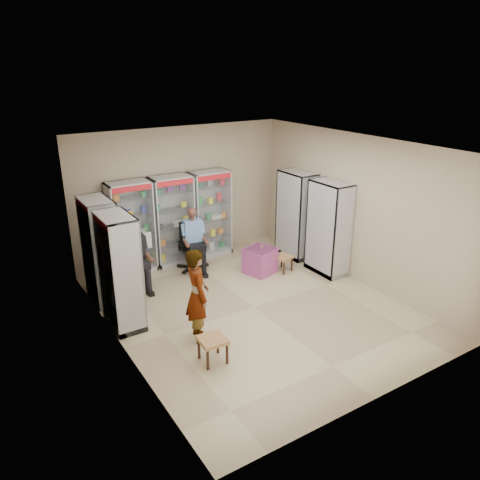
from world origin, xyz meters
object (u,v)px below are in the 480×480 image
cabinet_back_right (210,214)px  cabinet_left_far (101,251)px  cabinet_back_mid (173,220)px  cabinet_right_far (296,215)px  cabinet_back_left (132,228)px  woven_stool_b (213,350)px  cabinet_left_near (120,272)px  standing_man (197,295)px  pink_trunk (260,261)px  seated_shopkeeper (193,241)px  office_chair (192,247)px  cabinet_right_near (329,228)px  wooden_chair (134,265)px  woven_stool_a (283,263)px

cabinet_back_right → cabinet_left_far: size_ratio=1.00×
cabinet_back_mid → cabinet_right_far: size_ratio=1.00×
cabinet_back_left → cabinet_right_far: same height
cabinet_back_right → woven_stool_b: 4.39m
cabinet_back_right → cabinet_left_near: same height
cabinet_back_left → cabinet_back_right: (1.90, 0.00, 0.00)m
standing_man → cabinet_left_near: bearing=50.9°
cabinet_left_near → pink_trunk: cabinet_left_near is taller
seated_shopkeeper → woven_stool_b: size_ratio=3.35×
office_chair → standing_man: (-1.17, -2.54, 0.26)m
standing_man → woven_stool_b: bearing=-177.9°
cabinet_back_left → cabinet_left_far: same height
cabinet_back_right → cabinet_right_near: bearing=-53.8°
wooden_chair → seated_shopkeeper: seated_shopkeeper is taller
office_chair → cabinet_right_near: bearing=-25.5°
cabinet_right_far → wooden_chair: size_ratio=2.13×
cabinet_back_right → woven_stool_b: bearing=-118.4°
cabinet_back_right → cabinet_right_near: same height
cabinet_left_near → pink_trunk: (3.20, 0.52, -0.72)m
standing_man → office_chair: bearing=-13.4°
cabinet_back_mid → office_chair: size_ratio=1.90×
cabinet_back_right → woven_stool_a: (0.85, -1.71, -0.82)m
seated_shopkeeper → standing_man: (-1.17, -2.49, 0.12)m
cabinet_right_near → pink_trunk: 1.62m
cabinet_back_mid → cabinet_back_right: size_ratio=1.00×
cabinet_right_far → cabinet_back_mid: bearing=66.3°
cabinet_left_far → office_chair: (2.06, 0.36, -0.47)m
wooden_chair → seated_shopkeeper: 1.40m
cabinet_back_right → office_chair: bearing=-143.8°
cabinet_back_mid → wooden_chair: size_ratio=2.13×
office_chair → pink_trunk: office_chair is taller
cabinet_left_near → pink_trunk: size_ratio=3.46×
cabinet_back_right → seated_shopkeeper: (-0.77, -0.62, -0.33)m
cabinet_left_far → woven_stool_a: size_ratio=5.62×
office_chair → seated_shopkeeper: (0.00, -0.05, 0.14)m
cabinet_back_left → office_chair: cabinet_back_left is taller
cabinet_right_near → office_chair: cabinet_right_near is taller
pink_trunk → cabinet_back_left: bearing=146.3°
cabinet_back_left → cabinet_right_near: size_ratio=1.00×
cabinet_back_right → cabinet_right_far: bearing=-34.7°
cabinet_left_near → standing_man: (0.89, -1.08, -0.21)m
cabinet_back_right → woven_stool_a: size_ratio=5.62×
cabinet_right_far → cabinet_back_right: bearing=55.3°
cabinet_back_right → cabinet_right_near: 2.76m
seated_shopkeeper → cabinet_right_far: bearing=-2.9°
wooden_chair → office_chair: office_chair is taller
office_chair → standing_man: size_ratio=0.67×
woven_stool_a → standing_man: (-2.79, -1.40, 0.61)m
cabinet_right_near → cabinet_left_far: 4.65m
woven_stool_a → pink_trunk: bearing=158.1°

